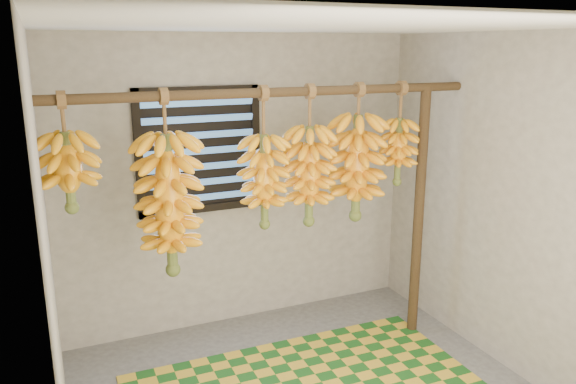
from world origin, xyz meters
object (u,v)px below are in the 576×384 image
banana_bunch_c (264,181)px  banana_bunch_f (398,151)px  banana_bunch_e (357,167)px  banana_bunch_b (170,205)px  banana_bunch_d (309,176)px  banana_bunch_a (68,172)px  support_post (419,215)px

banana_bunch_c → banana_bunch_f: (1.09, -0.00, 0.13)m
banana_bunch_f → banana_bunch_e: bearing=180.0°
banana_bunch_b → banana_bunch_d: same height
banana_bunch_c → banana_bunch_f: bearing=-0.0°
banana_bunch_a → banana_bunch_d: bearing=-0.0°
support_post → banana_bunch_f: size_ratio=2.57×
support_post → banana_bunch_a: (-2.55, 0.00, 0.58)m
support_post → banana_bunch_b: size_ratio=1.66×
support_post → banana_bunch_b: bearing=180.0°
banana_bunch_b → banana_bunch_c: bearing=0.0°
support_post → banana_bunch_f: 0.57m
support_post → banana_bunch_b: (-1.97, 0.00, 0.31)m
support_post → banana_bunch_c: bearing=180.0°
banana_bunch_b → banana_bunch_c: 0.66m
banana_bunch_d → banana_bunch_c: bearing=180.0°
banana_bunch_a → banana_bunch_f: 2.33m
banana_bunch_e → banana_bunch_f: size_ratio=1.29×
support_post → banana_bunch_a: banana_bunch_a is taller
banana_bunch_d → banana_bunch_f: same height
banana_bunch_a → banana_bunch_b: same height
banana_bunch_a → banana_bunch_d: same height
banana_bunch_a → banana_bunch_c: same height
support_post → banana_bunch_d: (-0.97, -0.00, 0.41)m
support_post → banana_bunch_b: banana_bunch_b is taller
banana_bunch_e → support_post: bearing=0.0°
banana_bunch_a → banana_bunch_d: 1.59m
banana_bunch_f → banana_bunch_b: bearing=180.0°
support_post → banana_bunch_c: size_ratio=2.05×
banana_bunch_a → banana_bunch_b: 0.64m
banana_bunch_b → banana_bunch_c: size_ratio=1.24×
banana_bunch_c → support_post: bearing=-0.0°
support_post → banana_bunch_f: (-0.22, 0.00, 0.53)m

